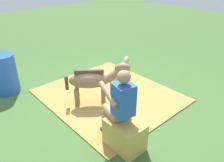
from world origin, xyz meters
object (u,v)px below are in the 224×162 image
Objects in this scene: hay_bale at (125,135)px; pony_standing at (94,80)px; person_seated at (119,103)px; water_barrel at (4,74)px; pony_lying at (122,74)px.

pony_standing reaches higher than hay_bale.
pony_standing is (1.19, -0.41, -0.20)m from person_seated.
pony_standing is 1.24× the size of water_barrel.
person_seated is 3.10m from water_barrel.
person_seated is at bearing 160.88° from pony_standing.
pony_standing is at bearing -19.12° from person_seated.
water_barrel is (1.79, 1.22, -0.10)m from pony_standing.
water_barrel is at bearing 59.15° from pony_lying.
hay_bale is 0.68× the size of water_barrel.
hay_bale is 0.46× the size of person_seated.
hay_bale reaches higher than pony_lying.
person_seated is 1.10× the size of pony_lying.
pony_lying is 1.36× the size of water_barrel.
pony_lying is (1.72, -1.61, -0.06)m from hay_bale.
hay_bale is at bearing 172.11° from person_seated.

